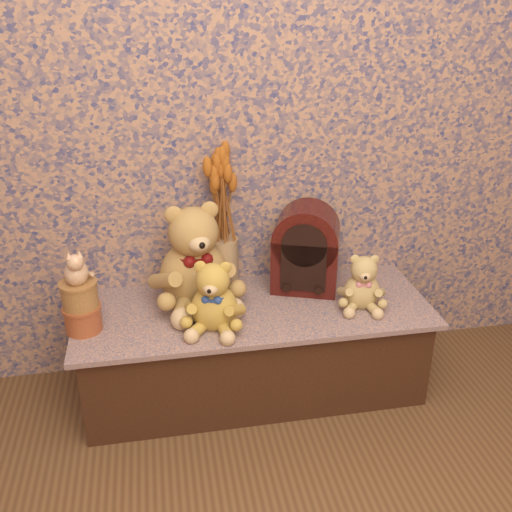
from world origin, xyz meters
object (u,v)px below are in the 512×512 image
(teddy_large, at_px, (193,250))
(teddy_medium, at_px, (214,291))
(cathedral_radio, at_px, (306,247))
(cat_figurine, at_px, (75,265))
(ceramic_vase, at_px, (223,262))
(teddy_small, at_px, (363,278))
(biscuit_tin_lower, at_px, (83,318))

(teddy_large, xyz_separation_m, teddy_medium, (0.05, -0.20, -0.08))
(cathedral_radio, bearing_deg, cat_figurine, -148.50)
(cathedral_radio, relative_size, ceramic_vase, 1.71)
(teddy_small, xyz_separation_m, cathedral_radio, (-0.18, 0.18, 0.06))
(teddy_small, bearing_deg, biscuit_tin_lower, -166.67)
(teddy_large, relative_size, cat_figurine, 3.23)
(cathedral_radio, xyz_separation_m, biscuit_tin_lower, (-0.87, -0.17, -0.13))
(cathedral_radio, height_order, ceramic_vase, cathedral_radio)
(biscuit_tin_lower, distance_m, cat_figurine, 0.21)
(teddy_large, bearing_deg, teddy_small, -25.04)
(teddy_large, bearing_deg, biscuit_tin_lower, -171.22)
(biscuit_tin_lower, height_order, cat_figurine, cat_figurine)
(teddy_small, xyz_separation_m, ceramic_vase, (-0.50, 0.26, -0.01))
(ceramic_vase, bearing_deg, teddy_large, -140.65)
(teddy_medium, xyz_separation_m, biscuit_tin_lower, (-0.47, 0.05, -0.09))
(teddy_small, bearing_deg, teddy_medium, -161.76)
(teddy_medium, relative_size, biscuit_tin_lower, 2.16)
(teddy_large, xyz_separation_m, cathedral_radio, (0.45, 0.03, -0.04))
(teddy_medium, distance_m, cat_figurine, 0.49)
(teddy_small, distance_m, cat_figurine, 1.05)
(teddy_small, relative_size, cat_figurine, 1.73)
(ceramic_vase, bearing_deg, cat_figurine, -154.99)
(teddy_large, relative_size, teddy_small, 1.87)
(teddy_large, xyz_separation_m, ceramic_vase, (0.13, 0.10, -0.11))
(ceramic_vase, relative_size, cat_figurine, 1.55)
(teddy_large, xyz_separation_m, cat_figurine, (-0.41, -0.15, 0.04))
(ceramic_vase, xyz_separation_m, biscuit_tin_lower, (-0.54, -0.25, -0.06))
(teddy_medium, distance_m, teddy_small, 0.58)
(teddy_large, height_order, teddy_small, teddy_large)
(teddy_small, height_order, cathedral_radio, cathedral_radio)
(biscuit_tin_lower, bearing_deg, teddy_medium, -6.54)
(cat_figurine, bearing_deg, cathedral_radio, 0.14)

